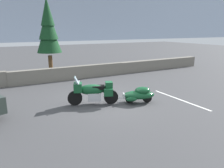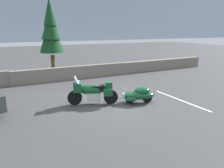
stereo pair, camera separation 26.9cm
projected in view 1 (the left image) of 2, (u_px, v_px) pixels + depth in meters
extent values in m
plane|color=#424244|center=(107.00, 101.00, 10.39)|extent=(80.00, 80.00, 0.00)
cube|color=slate|center=(71.00, 73.00, 14.84)|extent=(8.00, 0.46, 0.90)
cube|color=slate|center=(160.00, 64.00, 18.66)|extent=(8.00, 0.58, 0.87)
cube|color=#99A8BF|center=(0.00, 18.00, 89.35)|extent=(240.00, 80.00, 16.00)
cylinder|color=black|center=(75.00, 98.00, 9.79)|extent=(0.66, 0.38, 0.66)
cylinder|color=black|center=(111.00, 97.00, 9.97)|extent=(0.66, 0.38, 0.66)
cube|color=silver|center=(94.00, 96.00, 9.87)|extent=(0.72, 0.64, 0.36)
ellipsoid|color=#144C28|center=(92.00, 90.00, 9.78)|extent=(1.28, 0.87, 0.48)
cube|color=#144C28|center=(78.00, 87.00, 9.68)|extent=(0.53, 0.62, 0.40)
cube|color=#9EB7C6|center=(76.00, 80.00, 9.60)|extent=(0.34, 0.48, 0.34)
cube|color=black|center=(98.00, 87.00, 9.79)|extent=(0.66, 0.55, 0.16)
cube|color=#144C28|center=(109.00, 85.00, 9.82)|extent=(0.45, 0.49, 0.28)
cube|color=#144C28|center=(108.00, 93.00, 9.59)|extent=(0.43, 0.30, 0.32)
cube|color=#144C28|center=(107.00, 89.00, 10.17)|extent=(0.43, 0.30, 0.32)
cylinder|color=silver|center=(79.00, 82.00, 9.63)|extent=(0.30, 0.66, 0.04)
cylinder|color=silver|center=(76.00, 93.00, 9.73)|extent=(0.26, 0.16, 0.54)
cylinder|color=black|center=(130.00, 98.00, 10.09)|extent=(0.44, 0.26, 0.44)
cylinder|color=black|center=(147.00, 98.00, 10.19)|extent=(0.44, 0.26, 0.44)
ellipsoid|color=#144C28|center=(139.00, 95.00, 10.10)|extent=(1.65, 1.20, 0.40)
ellipsoid|color=#144C28|center=(143.00, 90.00, 10.07)|extent=(0.88, 0.79, 0.32)
cube|color=silver|center=(124.00, 96.00, 10.03)|extent=(0.18, 0.32, 0.24)
ellipsoid|color=#144C28|center=(131.00, 99.00, 9.77)|extent=(0.53, 0.33, 0.20)
ellipsoid|color=#144C28|center=(129.00, 95.00, 10.39)|extent=(0.53, 0.33, 0.20)
cylinder|color=silver|center=(115.00, 98.00, 10.01)|extent=(0.67, 0.31, 0.05)
cylinder|color=brown|center=(51.00, 67.00, 15.39)|extent=(0.29, 0.29, 1.59)
cone|color=#143D1E|center=(49.00, 34.00, 14.84)|extent=(1.69, 1.69, 2.50)
cone|color=#143D1E|center=(48.00, 23.00, 14.65)|extent=(1.31, 1.31, 2.19)
cone|color=#143D1E|center=(47.00, 11.00, 14.47)|extent=(0.93, 0.93, 1.88)
cube|color=silver|center=(180.00, 99.00, 10.64)|extent=(0.12, 3.60, 0.01)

